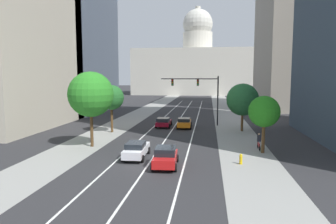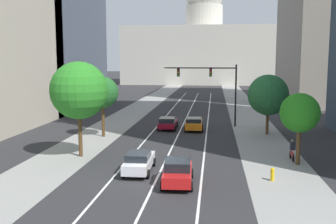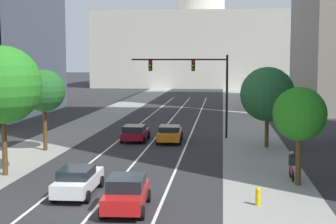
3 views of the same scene
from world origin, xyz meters
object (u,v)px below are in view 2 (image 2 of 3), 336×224
(car_red, at_px, (178,172))
(cyclist, at_px, (292,150))
(street_tree_near_left, at_px, (79,91))
(street_tree_mid_left, at_px, (103,93))
(car_crimson, at_px, (168,123))
(street_tree_far_right, at_px, (300,113))
(fire_hydrant, at_px, (272,174))
(car_white, at_px, (139,162))
(traffic_signal_mast, at_px, (214,82))
(capitol_building, at_px, (204,50))
(street_tree_near_right, at_px, (268,95))
(car_orange, at_px, (194,123))

(car_red, xyz_separation_m, cyclist, (8.57, 7.08, 0.03))
(car_red, height_order, street_tree_near_left, street_tree_near_left)
(car_red, distance_m, street_tree_mid_left, 17.98)
(car_crimson, bearing_deg, street_tree_far_right, -140.61)
(street_tree_mid_left, xyz_separation_m, street_tree_far_right, (18.00, -9.16, -0.61))
(fire_hydrant, distance_m, cyclist, 6.14)
(car_white, relative_size, traffic_signal_mast, 0.54)
(fire_hydrant, relative_size, street_tree_mid_left, 0.14)
(capitol_building, xyz_separation_m, street_tree_near_left, (-7.23, -105.72, -5.63))
(cyclist, bearing_deg, street_tree_mid_left, 65.11)
(car_crimson, relative_size, street_tree_near_right, 0.64)
(cyclist, relative_size, street_tree_far_right, 0.31)
(cyclist, bearing_deg, car_orange, 32.63)
(car_orange, bearing_deg, car_white, 168.22)
(fire_hydrant, relative_size, street_tree_far_right, 0.16)
(car_orange, height_order, street_tree_near_right, street_tree_near_right)
(car_crimson, height_order, street_tree_near_left, street_tree_near_left)
(street_tree_mid_left, distance_m, street_tree_near_right, 17.57)
(car_white, xyz_separation_m, car_crimson, (-0.00, 17.65, -0.02))
(car_crimson, bearing_deg, street_tree_near_right, -99.92)
(capitol_building, relative_size, street_tree_mid_left, 8.27)
(capitol_building, distance_m, car_red, 112.57)
(car_red, relative_size, street_tree_near_right, 0.66)
(car_orange, relative_size, street_tree_far_right, 0.84)
(traffic_signal_mast, height_order, fire_hydrant, traffic_signal_mast)
(car_red, bearing_deg, car_white, 48.81)
(car_crimson, relative_size, street_tree_mid_left, 0.66)
(street_tree_far_right, bearing_deg, street_tree_mid_left, 153.04)
(car_white, bearing_deg, street_tree_mid_left, 25.23)
(capitol_building, relative_size, street_tree_near_left, 6.58)
(cyclist, height_order, street_tree_near_left, street_tree_near_left)
(capitol_building, bearing_deg, traffic_signal_mast, -87.63)
(street_tree_far_right, bearing_deg, street_tree_near_right, 93.37)
(capitol_building, height_order, cyclist, capitol_building)
(fire_hydrant, distance_m, street_tree_near_right, 17.25)
(car_red, xyz_separation_m, street_tree_mid_left, (-9.25, 14.94, 3.81))
(car_red, height_order, car_crimson, car_red)
(car_crimson, xyz_separation_m, traffic_signal_mast, (5.22, 2.62, 4.68))
(car_crimson, xyz_separation_m, street_tree_mid_left, (-6.22, -5.11, 3.88))
(car_orange, xyz_separation_m, street_tree_near_left, (-8.75, -13.55, 4.77))
(car_white, relative_size, car_crimson, 1.13)
(street_tree_near_right, xyz_separation_m, street_tree_far_right, (0.73, -12.36, -0.27))
(car_white, height_order, street_tree_mid_left, street_tree_mid_left)
(cyclist, height_order, street_tree_mid_left, street_tree_mid_left)
(cyclist, bearing_deg, street_tree_far_right, -173.04)
(traffic_signal_mast, xyz_separation_m, street_tree_far_right, (6.56, -16.89, -1.41))
(fire_hydrant, bearing_deg, traffic_signal_mast, 100.75)
(car_orange, xyz_separation_m, street_tree_near_right, (8.02, -1.77, 3.53))
(cyclist, distance_m, street_tree_near_left, 17.95)
(car_orange, height_order, cyclist, cyclist)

